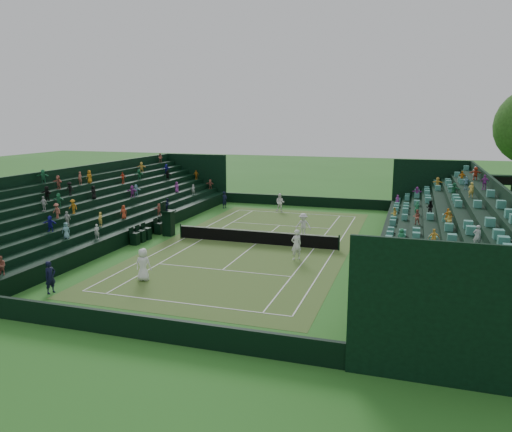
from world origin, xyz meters
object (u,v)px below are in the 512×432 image
at_px(tennis_net, 256,237).
at_px(player_near_west, 143,265).
at_px(player_far_east, 303,225).
at_px(player_near_east, 296,245).
at_px(player_far_west, 280,203).
at_px(umpire_chair, 168,220).

relative_size(tennis_net, player_near_west, 6.50).
relative_size(tennis_net, player_far_east, 6.51).
height_order(player_near_west, player_near_east, player_near_east).
height_order(tennis_net, player_far_east, player_far_east).
relative_size(player_far_west, player_far_east, 0.95).
relative_size(umpire_chair, player_far_east, 1.58).
distance_m(umpire_chair, player_near_west, 10.55).
xyz_separation_m(tennis_net, player_far_east, (2.69, 3.04, 0.37)).
height_order(tennis_net, player_near_west, player_near_west).
height_order(tennis_net, player_near_east, player_near_east).
xyz_separation_m(tennis_net, player_near_west, (-3.39, -9.43, 0.37)).
bearing_deg(player_near_east, player_far_east, -122.38).
bearing_deg(umpire_chair, player_near_east, -17.92).
height_order(player_near_east, player_far_east, player_near_east).
bearing_deg(player_far_east, player_near_west, -121.03).
distance_m(tennis_net, umpire_chair, 7.08).
xyz_separation_m(player_near_west, player_near_east, (6.95, 6.47, 0.07)).
height_order(player_near_east, player_far_west, player_near_east).
bearing_deg(player_near_west, tennis_net, -114.55).
bearing_deg(umpire_chair, player_far_west, 65.46).
bearing_deg(player_far_west, tennis_net, -83.60).
bearing_deg(player_far_east, umpire_chair, -170.25).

